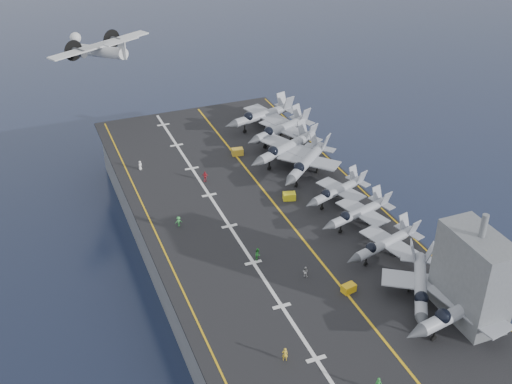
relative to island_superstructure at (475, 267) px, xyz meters
name	(u,v)px	position (x,y,z in m)	size (l,w,h in m)	color
ground	(265,271)	(-15.00, 30.00, -17.90)	(500.00, 500.00, 0.00)	#142135
hull	(265,246)	(-15.00, 30.00, -12.90)	(36.00, 90.00, 10.00)	#56595E
flight_deck	(265,219)	(-15.00, 30.00, -7.70)	(38.00, 92.00, 0.40)	black
foul_line	(283,214)	(-12.00, 30.00, -7.48)	(0.35, 90.00, 0.02)	gold
landing_centerline	(229,226)	(-21.00, 30.00, -7.48)	(0.50, 90.00, 0.02)	silver
deck_edge_port	(160,241)	(-32.00, 30.00, -7.48)	(0.25, 90.00, 0.02)	gold
deck_edge_stbd	(368,196)	(3.50, 30.00, -7.48)	(0.25, 90.00, 0.02)	gold
island_superstructure	(475,267)	(0.00, 0.00, 0.00)	(5.00, 10.00, 15.00)	#56595E
fighter_jet_0	(464,308)	(-1.92, -1.60, -4.63)	(18.20, 13.74, 5.74)	gray
fighter_jet_1	(421,284)	(-3.88, 4.58, -4.90)	(16.56, 17.99, 5.20)	#99A2A8
fighter_jet_2	(385,243)	(-2.97, 14.55, -5.18)	(15.23, 12.12, 4.63)	gray
fighter_jet_3	(359,212)	(-2.42, 23.06, -5.20)	(15.10, 11.98, 4.61)	#9DA3AD
fighter_jet_4	(338,190)	(-2.19, 30.25, -5.26)	(14.99, 12.34, 4.47)	gray
fighter_jet_5	(307,161)	(-3.01, 40.18, -4.69)	(19.25, 18.82, 5.62)	#A1A9B2
fighter_jet_6	(286,147)	(-4.17, 46.42, -4.64)	(19.59, 17.01, 5.72)	gray
fighter_jet_7	(281,128)	(-1.71, 54.33, -4.78)	(18.48, 15.65, 5.44)	#98A1A9
fighter_jet_8	(263,114)	(-2.59, 61.53, -4.71)	(18.28, 14.51, 5.57)	gray
tow_cart_a	(349,288)	(-11.55, 9.42, -6.95)	(2.03, 1.53, 1.10)	gold
tow_cart_b	(289,196)	(-9.19, 33.83, -6.89)	(2.32, 1.84, 1.22)	yellow
tow_cart_c	(237,152)	(-11.54, 51.98, -6.88)	(2.25, 1.64, 1.25)	gold
crew_1	(285,354)	(-24.47, 1.21, -6.56)	(1.32, 1.10, 1.87)	gold
crew_2	(258,254)	(-20.10, 20.46, -6.54)	(1.34, 1.37, 1.92)	green
crew_3	(179,221)	(-28.22, 32.92, -6.66)	(1.03, 0.70, 1.68)	green
crew_4	(205,176)	(-20.19, 44.76, -6.56)	(1.33, 1.11, 1.89)	#B72430
crew_5	(140,165)	(-29.62, 53.04, -6.65)	(1.19, 1.20, 1.69)	white
crew_7	(305,272)	(-15.52, 14.47, -6.70)	(1.13, 1.14, 1.61)	silver
transport_plane	(101,52)	(-29.97, 81.71, 5.39)	(28.16, 24.98, 5.54)	silver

